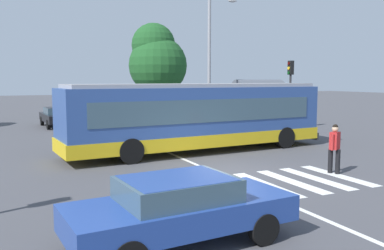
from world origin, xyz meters
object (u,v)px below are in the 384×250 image
(parked_car_black, at_px, (58,116))
(twin_arm_street_lamp, at_px, (209,48))
(foreground_sedan, at_px, (180,206))
(background_tree_right, at_px, (157,60))
(city_transit_bus, at_px, (198,117))
(parked_car_champagne, at_px, (136,113))
(pedestrian_crossing_street, at_px, (335,146))
(parked_car_silver, at_px, (100,114))
(traffic_light_far_corner, at_px, (290,83))
(bus_stop_shelter, at_px, (258,92))

(parked_car_black, bearing_deg, twin_arm_street_lamp, -39.34)
(foreground_sedan, bearing_deg, background_tree_right, 70.76)
(city_transit_bus, relative_size, foreground_sedan, 2.70)
(parked_car_black, xyz_separation_m, parked_car_champagne, (5.46, -0.38, 0.00))
(pedestrian_crossing_street, distance_m, background_tree_right, 23.35)
(parked_car_champagne, bearing_deg, pedestrian_crossing_street, -85.84)
(parked_car_champagne, xyz_separation_m, twin_arm_street_lamp, (2.78, -6.38, 4.40))
(parked_car_black, distance_m, parked_car_silver, 2.92)
(traffic_light_far_corner, relative_size, background_tree_right, 0.56)
(parked_car_black, distance_m, bus_stop_shelter, 13.92)
(parked_car_black, height_order, bus_stop_shelter, bus_stop_shelter)
(foreground_sedan, xyz_separation_m, parked_car_black, (0.48, 22.44, 0.00))
(city_transit_bus, bearing_deg, background_tree_right, 75.89)
(bus_stop_shelter, bearing_deg, city_transit_bus, -138.15)
(foreground_sedan, xyz_separation_m, parked_car_silver, (3.40, 22.31, 0.00))
(traffic_light_far_corner, xyz_separation_m, bus_stop_shelter, (-1.04, 2.12, -0.59))
(parked_car_silver, distance_m, bus_stop_shelter, 11.29)
(pedestrian_crossing_street, height_order, parked_car_black, pedestrian_crossing_street)
(pedestrian_crossing_street, bearing_deg, foreground_sedan, -154.65)
(bus_stop_shelter, distance_m, background_tree_right, 10.71)
(pedestrian_crossing_street, relative_size, foreground_sedan, 0.37)
(parked_car_black, height_order, background_tree_right, background_tree_right)
(traffic_light_far_corner, distance_m, twin_arm_street_lamp, 5.90)
(background_tree_right, bearing_deg, foreground_sedan, -109.24)
(bus_stop_shelter, bearing_deg, parked_car_black, 155.52)
(parked_car_silver, bearing_deg, twin_arm_street_lamp, -51.21)
(parked_car_champagne, distance_m, traffic_light_far_corner, 11.29)
(background_tree_right, bearing_deg, parked_car_black, -155.68)
(city_transit_bus, bearing_deg, bus_stop_shelter, 41.85)
(parked_car_black, bearing_deg, city_transit_bus, -71.03)
(pedestrian_crossing_street, xyz_separation_m, foreground_sedan, (-7.29, -3.46, -0.20))
(parked_car_silver, distance_m, traffic_light_far_corner, 13.38)
(parked_car_black, height_order, twin_arm_street_lamp, twin_arm_street_lamp)
(parked_car_silver, height_order, twin_arm_street_lamp, twin_arm_street_lamp)
(pedestrian_crossing_street, height_order, traffic_light_far_corner, traffic_light_far_corner)
(parked_car_black, relative_size, traffic_light_far_corner, 1.03)
(traffic_light_far_corner, bearing_deg, parked_car_champagne, 137.52)
(parked_car_champagne, distance_m, twin_arm_street_lamp, 8.23)
(twin_arm_street_lamp, bearing_deg, bus_stop_shelter, 13.31)
(parked_car_champagne, xyz_separation_m, background_tree_right, (3.27, 4.32, 4.18))
(parked_car_black, xyz_separation_m, background_tree_right, (8.73, 3.94, 4.18))
(pedestrian_crossing_street, height_order, parked_car_silver, pedestrian_crossing_street)
(parked_car_silver, height_order, background_tree_right, background_tree_right)
(traffic_light_far_corner, bearing_deg, twin_arm_street_lamp, 168.48)
(city_transit_bus, distance_m, parked_car_black, 13.77)
(traffic_light_far_corner, height_order, background_tree_right, background_tree_right)
(parked_car_black, bearing_deg, traffic_light_far_corner, -29.96)
(parked_car_black, height_order, parked_car_champagne, same)
(foreground_sedan, height_order, background_tree_right, background_tree_right)
(city_transit_bus, relative_size, parked_car_silver, 2.77)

